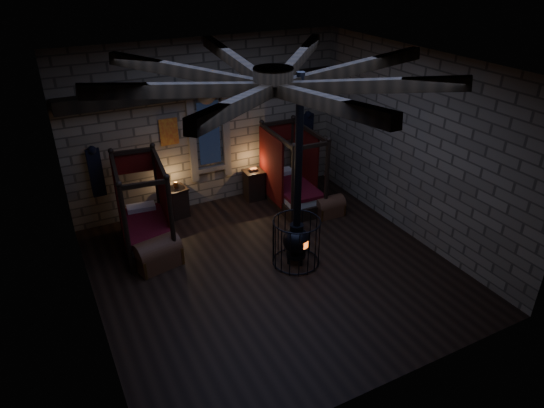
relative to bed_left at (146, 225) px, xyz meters
name	(u,v)px	position (x,y,z in m)	size (l,w,h in m)	color
room	(271,91)	(2.09, -2.06, 3.25)	(7.02, 7.02, 4.29)	black
bed_left	(146,225)	(0.00, 0.00, 0.00)	(1.21, 2.01, 2.00)	black
bed_right	(291,186)	(3.87, 0.26, 0.00)	(1.10, 1.96, 2.00)	black
trunk_left	(158,254)	(-0.01, -0.94, -0.19)	(1.02, 0.76, 0.68)	brown
trunk_right	(329,207)	(4.41, -0.74, -0.26)	(0.73, 0.48, 0.53)	brown
nightstand_left	(178,202)	(1.03, 0.96, -0.10)	(0.54, 0.52, 0.94)	black
nightstand_right	(254,184)	(3.12, 0.95, -0.08)	(0.52, 0.50, 0.88)	black
stove	(296,238)	(2.63, -2.17, 0.13)	(1.01, 1.01, 4.05)	black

